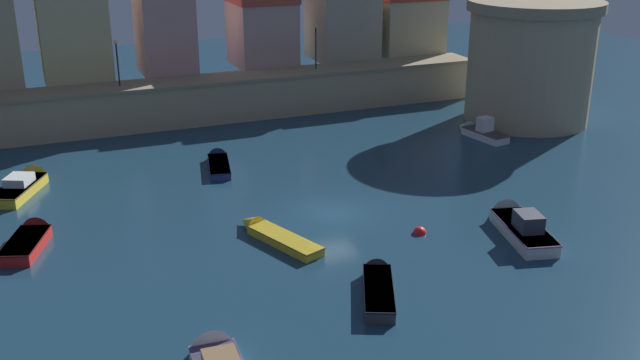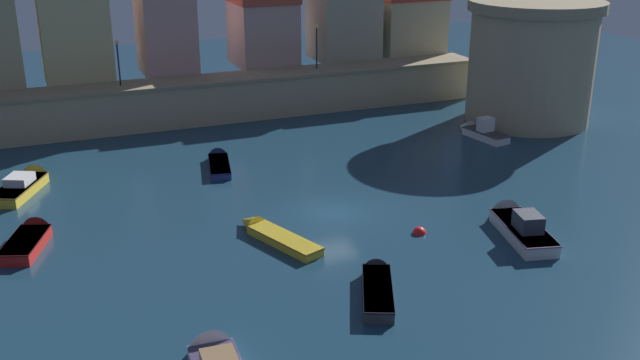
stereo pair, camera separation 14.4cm
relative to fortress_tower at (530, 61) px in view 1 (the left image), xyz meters
name	(u,v)px [view 1 (the left image)]	position (x,y,z in m)	size (l,w,h in m)	color
ground_plane	(334,213)	(-22.35, -11.87, -4.94)	(121.00, 121.00, 0.00)	#19384C
quay_wall	(229,97)	(-22.35, 10.05, -3.16)	(45.18, 3.81, 3.53)	tan
old_town_backdrop	(209,25)	(-22.67, 14.50, 2.17)	(42.33, 6.05, 8.96)	tan
fortress_tower	(530,61)	(0.00, 0.00, 0.00)	(10.69, 10.69, 9.75)	tan
quay_lamp_0	(117,56)	(-31.09, 10.05, 0.96)	(0.32, 0.32, 3.58)	black
quay_lamp_1	(316,40)	(-14.57, 10.05, 1.09)	(0.32, 0.32, 3.80)	black
moored_boat_0	(218,161)	(-26.38, -1.17, -4.68)	(2.44, 5.75, 1.26)	navy
moored_boat_2	(271,234)	(-26.85, -13.78, -4.68)	(3.30, 6.25, 1.19)	gold
moored_boat_3	(31,238)	(-38.78, -9.65, -4.59)	(3.13, 5.08, 1.53)	red
moored_boat_4	(378,283)	(-24.09, -20.94, -4.61)	(3.54, 5.73, 1.24)	#333338
moored_boat_5	(517,223)	(-14.17, -18.03, -4.45)	(3.36, 6.80, 2.15)	silver
moored_boat_6	(26,183)	(-38.73, -1.04, -4.52)	(4.16, 6.15, 1.68)	gold
moored_boat_7	(479,131)	(-6.11, -2.42, -4.48)	(2.08, 5.04, 2.03)	white
mooring_buoy_0	(420,233)	(-19.19, -16.26, -4.94)	(0.73, 0.73, 0.73)	red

